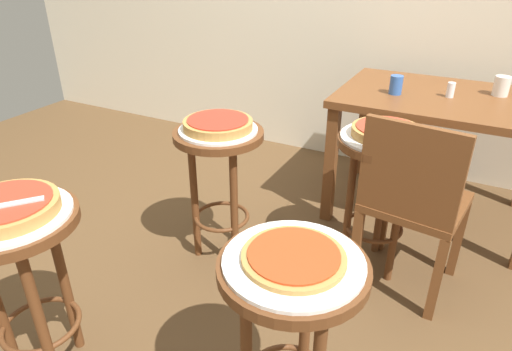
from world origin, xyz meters
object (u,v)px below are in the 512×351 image
Objects in this scene: stool_rear at (381,173)px; dining_table at (443,114)px; stool_middle at (291,311)px; wooden_chair at (412,201)px; stool_foreground at (22,260)px; serving_plate_foreground at (9,215)px; pizza_rear at (387,131)px; stool_leftside at (220,165)px; serving_plate_rear at (386,137)px; pizza_foreground at (6,207)px; serving_plate_middle at (294,262)px; cup_far_edge at (502,86)px; pizza_leftside at (218,124)px; cup_near_edge at (396,85)px; pizza_middle at (294,257)px; pizza_server_knife at (5,205)px; condiment_shaker at (451,90)px; serving_plate_leftside at (218,130)px.

stool_rear is 0.62× the size of dining_table.
wooden_chair is at bearing 78.40° from stool_middle.
stool_foreground is 0.18m from serving_plate_foreground.
pizza_rear is at bearing 0.00° from stool_rear.
stool_leftside is 0.77m from serving_plate_rear.
pizza_foreground is at bearing -127.30° from serving_plate_rear.
pizza_foreground is 0.82× the size of serving_plate_middle.
stool_rear is 6.66× the size of cup_far_edge.
cup_near_edge is (0.61, 0.81, 0.05)m from pizza_leftside.
stool_foreground is 2.44× the size of pizza_middle.
pizza_leftside is 0.75m from serving_plate_rear.
pizza_server_knife is (-1.03, -1.10, 0.28)m from wooden_chair.
serving_plate_rear is (0.02, 0.98, 0.00)m from serving_plate_middle.
cup_near_edge is 1.92m from pizza_server_knife.
stool_rear is 0.81× the size of wooden_chair.
pizza_foreground is at bearing -120.82° from condiment_shaker.
serving_plate_foreground is 0.56× the size of stool_middle.
pizza_server_knife reaches higher than stool_rear.
pizza_middle is at bearing -90.94° from stool_rear.
serving_plate_middle is at bearing -46.49° from stool_leftside.
serving_plate_foreground is 0.03m from pizza_foreground.
condiment_shaker reaches higher than stool_foreground.
serving_plate_leftside is (0.20, 0.92, -0.03)m from pizza_foreground.
pizza_foreground is 1.50m from stool_rear.
serving_plate_rear is (0.90, 1.18, -0.03)m from pizza_foreground.
pizza_foreground is 0.04m from pizza_server_knife.
pizza_server_knife is at bearing -119.11° from dining_table.
serving_plate_foreground reaches higher than stool_rear.
pizza_foreground is 2.12m from dining_table.
cup_near_edge is at bearing 64.91° from pizza_foreground.
serving_plate_rear is 0.89m from cup_far_edge.
serving_plate_foreground is 1.49m from stool_rear.
stool_leftside is at bearing -133.27° from dining_table.
serving_plate_leftside is (-0.68, 0.72, -0.02)m from pizza_middle.
condiment_shaker is at bearing 9.43° from pizza_server_knife.
serving_plate_rear reaches higher than stool_rear.
cup_near_edge reaches higher than stool_foreground.
cup_near_edge is (-0.09, 0.55, 0.26)m from stool_rear.
pizza_leftside is at bearing -133.27° from dining_table.
serving_plate_foreground is 4.91× the size of condiment_shaker.
serving_plate_middle is 1.64m from dining_table.
serving_plate_middle is 1.22× the size of pizza_leftside.
pizza_server_knife is (-0.87, -1.20, 0.23)m from stool_rear.
cup_near_edge is 0.96× the size of cup_far_edge.
serving_plate_leftside is at bearing 133.51° from pizza_middle.
cup_far_edge reaches higher than stool_rear.
serving_plate_middle is 0.56× the size of stool_leftside.
pizza_leftside is 0.95m from pizza_server_knife.
pizza_rear is (0.70, 0.26, 0.20)m from stool_leftside.
serving_plate_middle is at bearing -96.94° from condiment_shaker.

